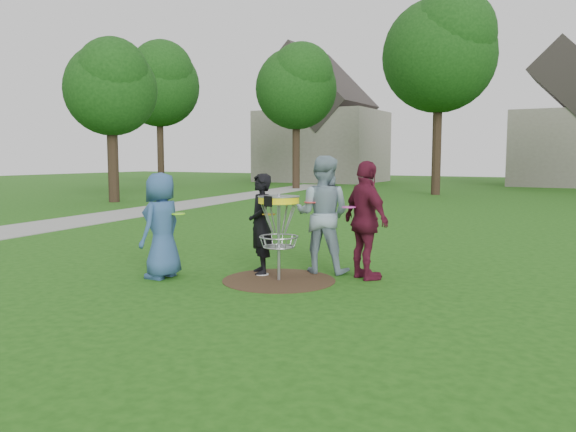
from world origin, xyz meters
The scene contains 11 objects.
ground centered at (0.00, 0.00, 0.00)m, with size 100.00×100.00×0.00m, color #19470F.
dirt_patch centered at (0.00, 0.00, 0.00)m, with size 1.80×1.80×0.01m, color #47331E.
concrete_path centered at (-10.00, 8.00, 0.01)m, with size 2.20×40.00×0.02m, color #9E9E99.
player_blue centered at (-1.75, -0.74, 0.85)m, with size 0.83×0.54×1.70m, color #2D4E7C.
player_black centered at (-0.52, 0.30, 0.84)m, with size 0.61×0.40×1.68m, color black.
player_grey centered at (0.33, 0.91, 0.99)m, with size 0.96×0.75×1.97m, color #7F98A4.
player_maroon centered at (1.17, 0.75, 0.95)m, with size 1.11×0.46×1.89m, color #5B142A.
disc_on_grass centered at (-0.45, 0.21, 0.01)m, with size 0.22×0.22×0.02m, color white.
disc_golf_basket centered at (0.00, 0.00, 1.02)m, with size 0.66×0.67×1.38m.
held_discs centered at (-0.15, 0.19, 1.11)m, with size 2.65×1.50×0.20m.
tree_row centered at (0.44, 20.67, 6.21)m, with size 51.20×17.42×9.90m.
Camera 1 is at (4.37, -7.58, 1.95)m, focal length 35.00 mm.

